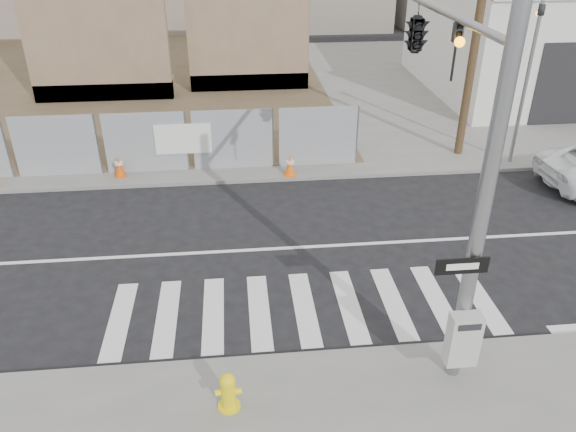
{
  "coord_description": "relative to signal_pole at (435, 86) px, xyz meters",
  "views": [
    {
      "loc": [
        -1.36,
        -12.26,
        7.78
      ],
      "look_at": [
        -0.19,
        -0.8,
        1.4
      ],
      "focal_mm": 35.0,
      "sensor_mm": 36.0,
      "label": 1
    }
  ],
  "objects": [
    {
      "name": "utility_pole_right",
      "position": [
        4.01,
        7.55,
        0.42
      ],
      "size": [
        1.6,
        0.28,
        10.0
      ],
      "color": "#4C3B23",
      "rests_on": "sidewalk_far"
    },
    {
      "name": "traffic_cone_d",
      "position": [
        -2.12,
        6.27,
        -4.31
      ],
      "size": [
        0.38,
        0.38,
        0.72
      ],
      "rotation": [
        0.0,
        0.0,
        -0.04
      ],
      "color": "#FB640D",
      "rests_on": "sidewalk_far"
    },
    {
      "name": "far_signal_pole",
      "position": [
        5.51,
        6.65,
        -1.3
      ],
      "size": [
        0.16,
        0.2,
        5.6
      ],
      "color": "gray",
      "rests_on": "sidewalk_far"
    },
    {
      "name": "fire_hydrant",
      "position": [
        -4.17,
        -3.19,
        -4.29
      ],
      "size": [
        0.47,
        0.44,
        0.75
      ],
      "rotation": [
        0.0,
        0.0,
        0.14
      ],
      "color": "yellow",
      "rests_on": "sidewalk_near"
    },
    {
      "name": "concrete_wall_left",
      "position": [
        -9.49,
        15.13,
        -1.4
      ],
      "size": [
        6.0,
        1.3,
        8.0
      ],
      "color": "brown",
      "rests_on": "sidewalk_far"
    },
    {
      "name": "auto_shop",
      "position": [
        11.5,
        15.01,
        -2.25
      ],
      "size": [
        12.0,
        10.2,
        5.95
      ],
      "color": "silver",
      "rests_on": "sidewalk_far"
    },
    {
      "name": "concrete_wall_right",
      "position": [
        -2.99,
        16.13,
        -1.4
      ],
      "size": [
        5.5,
        1.3,
        8.0
      ],
      "color": "brown",
      "rests_on": "sidewalk_far"
    },
    {
      "name": "sidewalk_far",
      "position": [
        -2.49,
        16.05,
        -4.72
      ],
      "size": [
        50.0,
        20.0,
        0.12
      ],
      "primitive_type": "cube",
      "color": "slate",
      "rests_on": "ground"
    },
    {
      "name": "signal_pole",
      "position": [
        0.0,
        0.0,
        0.0
      ],
      "size": [
        0.96,
        5.87,
        7.0
      ],
      "color": "gray",
      "rests_on": "sidewalk_near"
    },
    {
      "name": "traffic_cone_c",
      "position": [
        -7.58,
        6.75,
        -4.32
      ],
      "size": [
        0.43,
        0.43,
        0.7
      ],
      "rotation": [
        0.0,
        0.0,
        0.22
      ],
      "color": "#D9500B",
      "rests_on": "sidewalk_far"
    },
    {
      "name": "ground",
      "position": [
        -2.49,
        2.05,
        -4.78
      ],
      "size": [
        100.0,
        100.0,
        0.0
      ],
      "primitive_type": "plane",
      "color": "black",
      "rests_on": "ground"
    }
  ]
}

